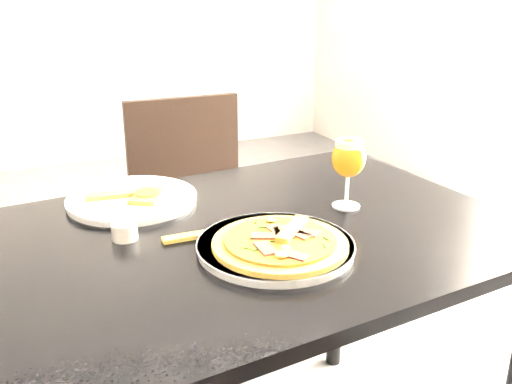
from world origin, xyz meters
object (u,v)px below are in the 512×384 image
pizza (280,242)px  beer_glass (349,159)px  chair_far (196,221)px  dining_table (239,270)px

pizza → beer_glass: size_ratio=1.60×
chair_far → pizza: (-0.12, -0.80, 0.29)m
chair_far → beer_glass: bearing=-74.4°
dining_table → chair_far: 0.71m
pizza → beer_glass: 0.31m
chair_far → pizza: 0.86m
dining_table → chair_far: size_ratio=1.39×
dining_table → pizza: pizza is taller
pizza → beer_glass: (0.26, 0.15, 0.09)m
pizza → beer_glass: beer_glass is taller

